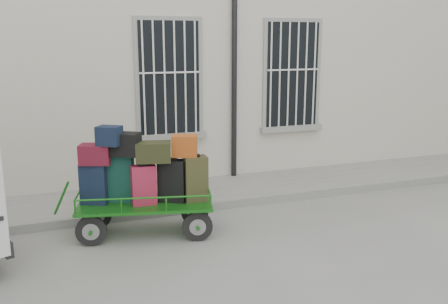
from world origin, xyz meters
name	(u,v)px	position (x,y,z in m)	size (l,w,h in m)	color
ground	(245,238)	(0.00, 0.00, 0.00)	(80.00, 80.00, 0.00)	slate
building	(159,39)	(0.00, 5.50, 3.00)	(24.00, 5.15, 6.00)	beige
sidewalk	(202,193)	(0.00, 2.20, 0.07)	(24.00, 1.70, 0.15)	slate
luggage_cart	(142,179)	(-1.43, 0.67, 0.90)	(2.45, 1.37, 1.75)	black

